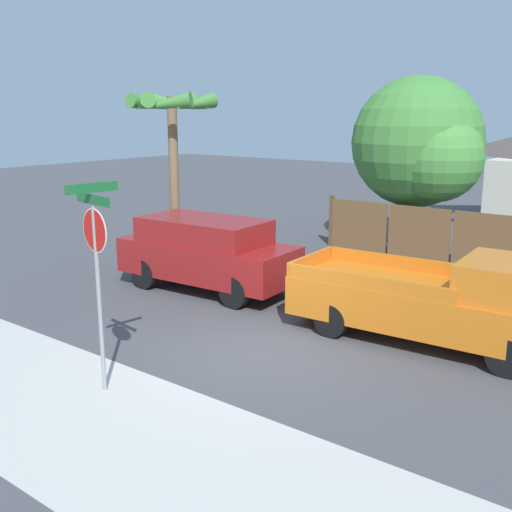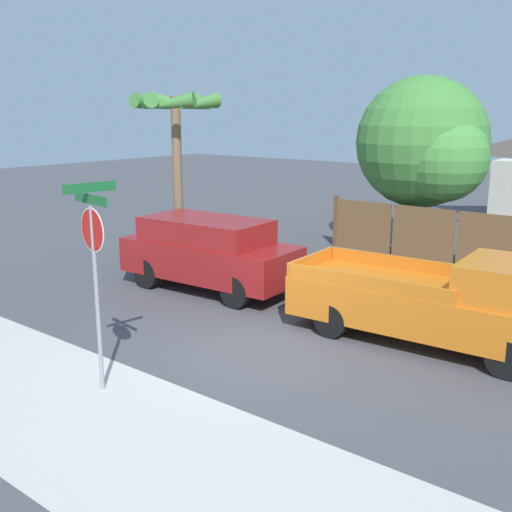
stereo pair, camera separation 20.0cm
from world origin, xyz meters
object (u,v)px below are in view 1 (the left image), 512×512
(oak_tree, at_px, (422,146))
(stop_sign, at_px, (96,252))
(palm_tree, at_px, (172,119))
(red_suv, at_px, (207,251))
(orange_pickup, at_px, (443,301))

(oak_tree, relative_size, stop_sign, 1.65)
(oak_tree, relative_size, palm_tree, 1.12)
(oak_tree, distance_m, palm_tree, 8.04)
(stop_sign, bearing_deg, red_suv, 123.98)
(oak_tree, height_order, palm_tree, oak_tree)
(palm_tree, height_order, stop_sign, palm_tree)
(orange_pickup, bearing_deg, palm_tree, 167.00)
(red_suv, bearing_deg, oak_tree, 69.93)
(red_suv, relative_size, stop_sign, 1.38)
(oak_tree, xyz_separation_m, stop_sign, (0.13, -13.10, -1.07))
(stop_sign, bearing_deg, orange_pickup, 64.60)
(palm_tree, bearing_deg, orange_pickup, -9.82)
(oak_tree, xyz_separation_m, red_suv, (-2.36, -7.78, -2.40))
(palm_tree, xyz_separation_m, orange_pickup, (8.74, -1.51, -3.40))
(orange_pickup, xyz_separation_m, stop_sign, (-3.64, -5.34, 1.45))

